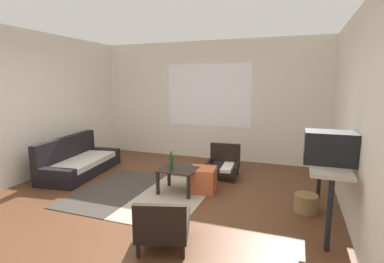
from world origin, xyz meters
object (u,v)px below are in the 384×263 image
object	(u,v)px
coffee_table	(178,174)
armchair_by_window	(223,163)
crt_television	(329,147)
clay_vase	(324,143)
couch	(78,163)
glass_bottle	(171,162)
ottoman_orange	(203,180)
armchair_striped_foreground	(163,225)
console_shelf	(326,164)
wicker_basket	(306,203)

from	to	relation	value
coffee_table	armchair_by_window	size ratio (longest dim) A/B	0.88
crt_television	clay_vase	world-z (taller)	crt_television
coffee_table	armchair_by_window	xyz separation A→B (m)	(0.48, 1.08, -0.07)
couch	coffee_table	size ratio (longest dim) A/B	3.10
couch	glass_bottle	size ratio (longest dim) A/B	6.35
ottoman_orange	clay_vase	size ratio (longest dim) A/B	1.48
couch	armchair_by_window	bearing A→B (deg)	17.06
armchair_striped_foreground	ottoman_orange	world-z (taller)	armchair_striped_foreground
armchair_by_window	ottoman_orange	size ratio (longest dim) A/B	1.64
ottoman_orange	console_shelf	bearing A→B (deg)	-13.10
ottoman_orange	crt_television	xyz separation A→B (m)	(1.77, -0.69, 0.83)
ottoman_orange	console_shelf	distance (m)	1.90
armchair_striped_foreground	crt_television	xyz separation A→B (m)	(1.66, 1.02, 0.77)
armchair_by_window	console_shelf	world-z (taller)	console_shelf
glass_bottle	console_shelf	bearing A→B (deg)	-4.24
armchair_striped_foreground	wicker_basket	bearing A→B (deg)	45.32
armchair_by_window	clay_vase	world-z (taller)	clay_vase
console_shelf	glass_bottle	size ratio (longest dim) A/B	5.59
armchair_by_window	wicker_basket	distance (m)	1.84
coffee_table	ottoman_orange	distance (m)	0.42
ottoman_orange	crt_television	world-z (taller)	crt_television
console_shelf	wicker_basket	xyz separation A→B (m)	(-0.19, 0.19, -0.63)
armchair_by_window	crt_television	size ratio (longest dim) A/B	1.23
armchair_striped_foreground	clay_vase	bearing A→B (deg)	46.23
coffee_table	glass_bottle	xyz separation A→B (m)	(-0.09, -0.06, 0.20)
clay_vase	glass_bottle	bearing A→B (deg)	-173.01
armchair_by_window	wicker_basket	xyz separation A→B (m)	(1.46, -1.12, -0.13)
couch	glass_bottle	world-z (taller)	couch
armchair_by_window	armchair_striped_foreground	distance (m)	2.60
ottoman_orange	crt_television	bearing A→B (deg)	-21.28
couch	armchair_by_window	xyz separation A→B (m)	(2.70, 0.83, 0.04)
armchair_striped_foreground	armchair_by_window	bearing A→B (deg)	89.70
armchair_by_window	glass_bottle	bearing A→B (deg)	-116.54
console_shelf	glass_bottle	distance (m)	2.23
couch	crt_television	xyz separation A→B (m)	(4.35, -0.75, 0.81)
wicker_basket	coffee_table	bearing A→B (deg)	178.95
armchair_striped_foreground	clay_vase	size ratio (longest dim) A/B	2.74
armchair_striped_foreground	crt_television	bearing A→B (deg)	31.63
coffee_table	console_shelf	size ratio (longest dim) A/B	0.37
crt_television	wicker_basket	size ratio (longest dim) A/B	1.73
armchair_striped_foreground	console_shelf	world-z (taller)	console_shelf
armchair_by_window	console_shelf	xyz separation A→B (m)	(1.65, -1.31, 0.50)
ottoman_orange	glass_bottle	size ratio (longest dim) A/B	1.42
clay_vase	armchair_by_window	bearing A→B (deg)	152.15
wicker_basket	armchair_striped_foreground	bearing A→B (deg)	-134.68
armchair_by_window	clay_vase	xyz separation A→B (m)	(1.65, -0.87, 0.69)
crt_television	wicker_basket	xyz separation A→B (m)	(-0.19, 0.47, -0.90)
armchair_striped_foreground	glass_bottle	world-z (taller)	glass_bottle
crt_television	wicker_basket	distance (m)	1.03
wicker_basket	clay_vase	bearing A→B (deg)	52.35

